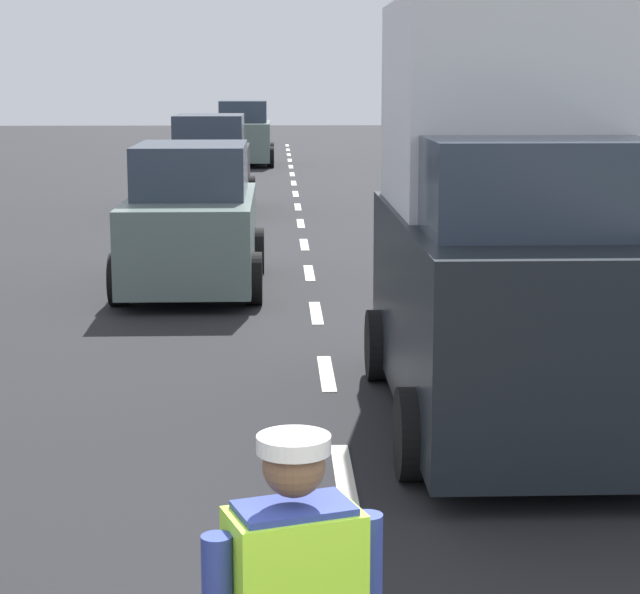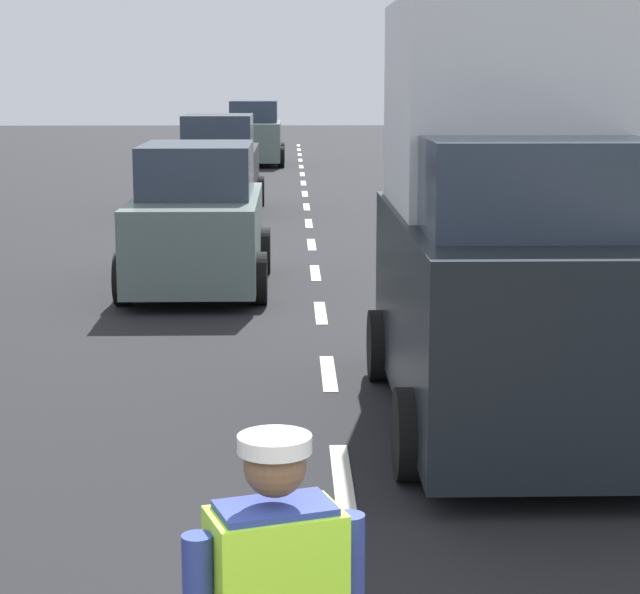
# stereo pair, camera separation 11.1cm
# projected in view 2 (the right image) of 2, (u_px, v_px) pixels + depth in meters

# --- Properties ---
(ground_plane) EXTENTS (96.00, 96.00, 0.00)m
(ground_plane) POSITION_uv_depth(u_px,v_px,m) (308.00, 222.00, 23.61)
(ground_plane) COLOR black
(lane_center_line) EXTENTS (0.14, 46.40, 0.01)m
(lane_center_line) POSITION_uv_depth(u_px,v_px,m) (306.00, 200.00, 27.73)
(lane_center_line) COLOR silver
(lane_center_line) RESTS_ON ground
(delivery_truck) EXTENTS (2.16, 4.60, 3.54)m
(delivery_truck) POSITION_uv_depth(u_px,v_px,m) (507.00, 230.00, 9.85)
(delivery_truck) COLOR black
(delivery_truck) RESTS_ON ground
(car_oncoming_lead) EXTENTS (1.94, 3.98, 1.98)m
(car_oncoming_lead) POSITION_uv_depth(u_px,v_px,m) (198.00, 222.00, 16.10)
(car_oncoming_lead) COLOR slate
(car_oncoming_lead) RESTS_ON ground
(car_oncoming_third) EXTENTS (2.01, 3.84, 2.11)m
(car_oncoming_third) POSITION_uv_depth(u_px,v_px,m) (254.00, 135.00, 38.79)
(car_oncoming_third) COLOR slate
(car_oncoming_third) RESTS_ON ground
(car_oncoming_second) EXTENTS (1.91, 3.83, 2.09)m
(car_oncoming_second) POSITION_uv_depth(u_px,v_px,m) (219.00, 167.00, 25.23)
(car_oncoming_second) COLOR black
(car_oncoming_second) RESTS_ON ground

